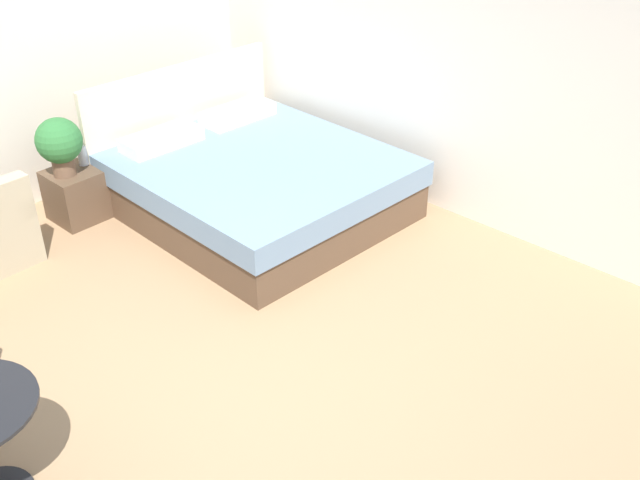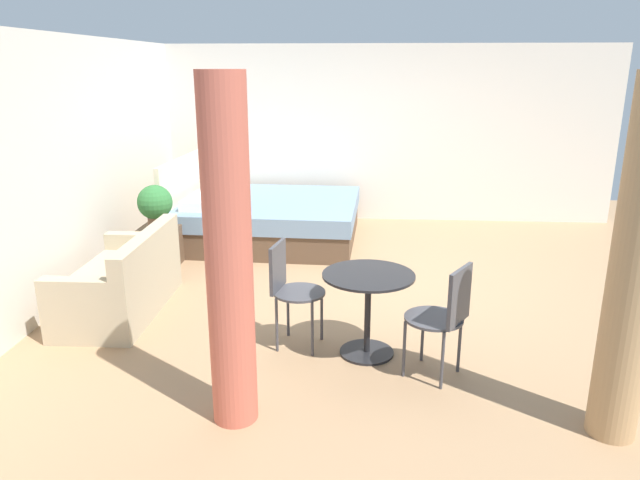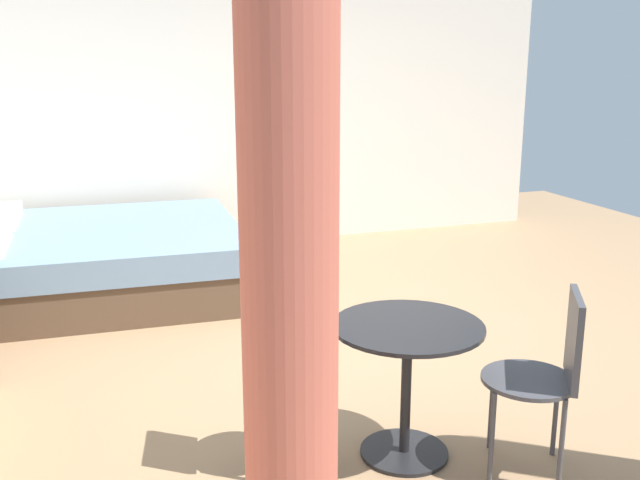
{
  "view_description": "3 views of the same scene",
  "coord_description": "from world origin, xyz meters",
  "px_view_note": "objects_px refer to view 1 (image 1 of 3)",
  "views": [
    {
      "loc": [
        -2.38,
        -2.83,
        3.29
      ],
      "look_at": [
        0.74,
        0.06,
        0.7
      ],
      "focal_mm": 41.81,
      "sensor_mm": 36.0,
      "label": 1
    },
    {
      "loc": [
        -5.89,
        0.37,
        2.23
      ],
      "look_at": [
        -0.19,
        0.77,
        0.52
      ],
      "focal_mm": 32.9,
      "sensor_mm": 36.0,
      "label": 2
    },
    {
      "loc": [
        -4.52,
        1.75,
        1.91
      ],
      "look_at": [
        0.27,
        0.09,
        0.63
      ],
      "focal_mm": 40.93,
      "sensor_mm": 36.0,
      "label": 3
    }
  ],
  "objects_px": {
    "potted_plant": "(59,143)",
    "vase": "(83,155)",
    "bed": "(255,181)",
    "nightstand": "(80,194)"
  },
  "relations": [
    {
      "from": "bed",
      "to": "potted_plant",
      "type": "height_order",
      "value": "bed"
    },
    {
      "from": "bed",
      "to": "vase",
      "type": "distance_m",
      "value": 1.51
    },
    {
      "from": "bed",
      "to": "nightstand",
      "type": "height_order",
      "value": "bed"
    },
    {
      "from": "bed",
      "to": "vase",
      "type": "bearing_deg",
      "value": 132.67
    },
    {
      "from": "bed",
      "to": "nightstand",
      "type": "bearing_deg",
      "value": 137.19
    },
    {
      "from": "potted_plant",
      "to": "vase",
      "type": "xyz_separation_m",
      "value": [
        0.22,
        0.06,
        -0.21
      ]
    },
    {
      "from": "nightstand",
      "to": "potted_plant",
      "type": "height_order",
      "value": "potted_plant"
    },
    {
      "from": "bed",
      "to": "nightstand",
      "type": "xyz_separation_m",
      "value": [
        -1.13,
        1.05,
        -0.07
      ]
    },
    {
      "from": "nightstand",
      "to": "vase",
      "type": "xyz_separation_m",
      "value": [
        0.12,
        0.05,
        0.32
      ]
    },
    {
      "from": "potted_plant",
      "to": "bed",
      "type": "bearing_deg",
      "value": -40.15
    }
  ]
}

